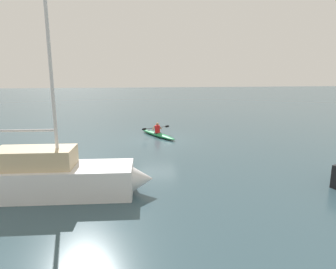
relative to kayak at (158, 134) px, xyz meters
name	(u,v)px	position (x,y,z in m)	size (l,w,h in m)	color
ground_plane	(158,140)	(0.11, 1.27, -0.14)	(160.00, 160.00, 0.00)	#334C56
kayak	(158,134)	(0.00, 0.00, 0.00)	(2.47, 4.18, 0.27)	#19723F
kayaker	(157,128)	(0.03, -0.05, 0.45)	(2.21, 1.11, 0.77)	red
sailboat_far_left_berth	(50,176)	(5.24, 10.08, 0.64)	(7.50, 2.29, 10.63)	white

